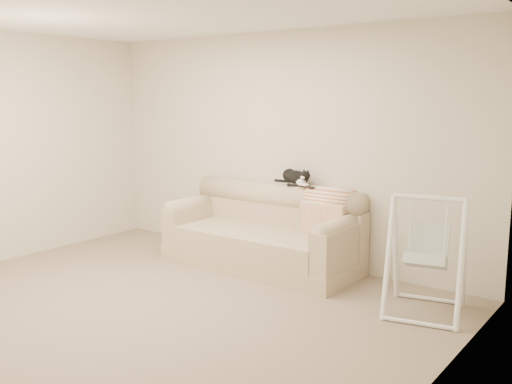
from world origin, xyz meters
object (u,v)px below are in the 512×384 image
Objects in this scene: tuxedo_cat at (296,177)px; remote_a at (295,185)px; sofa at (264,235)px; baby_swing at (427,255)px; remote_b at (309,187)px.

remote_a is at bearing -79.59° from tuxedo_cat.
sofa is 0.66m from remote_a.
sofa is at bearing 170.99° from baby_swing.
remote_b is 0.23m from tuxedo_cat.
baby_swing is (1.96, -0.31, 0.17)m from sofa.
baby_swing is (1.71, -0.55, -0.39)m from remote_a.
remote_a is 0.20m from remote_b.
remote_a is 1.84m from baby_swing.
remote_b is (0.45, 0.21, 0.56)m from sofa.
baby_swing reaches higher than remote_a.
tuxedo_cat is 1.87m from baby_swing.
baby_swing is at bearing -19.05° from remote_b.
tuxedo_cat is at bearing 161.66° from baby_swing.
baby_swing reaches higher than sofa.
remote_a is 0.18× the size of baby_swing.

